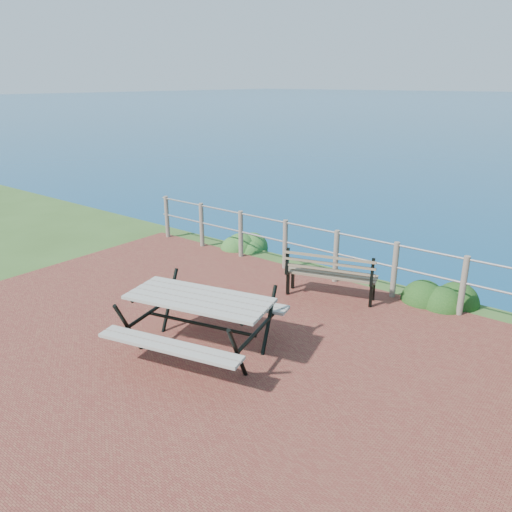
{
  "coord_description": "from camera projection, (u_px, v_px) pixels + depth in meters",
  "views": [
    {
      "loc": [
        4.21,
        -4.45,
        3.61
      ],
      "look_at": [
        -0.77,
        1.93,
        0.75
      ],
      "focal_mm": 35.0,
      "sensor_mm": 36.0,
      "label": 1
    }
  ],
  "objects": [
    {
      "name": "picnic_table",
      "position": [
        200.0,
        318.0,
        6.82
      ],
      "size": [
        2.1,
        1.67,
        0.83
      ],
      "rotation": [
        0.0,
        0.0,
        0.25
      ],
      "color": "#9F9A8E",
      "rests_on": "ground"
    },
    {
      "name": "shrub_lip_east",
      "position": [
        441.0,
        301.0,
        8.64
      ],
      "size": [
        0.79,
        0.79,
        0.54
      ],
      "primitive_type": "ellipsoid",
      "color": "#123C12",
      "rests_on": "ground"
    },
    {
      "name": "shrub_lip_west",
      "position": [
        246.0,
        247.0,
        11.4
      ],
      "size": [
        0.79,
        0.79,
        0.53
      ],
      "primitive_type": "ellipsoid",
      "color": "#225B22",
      "rests_on": "ground"
    },
    {
      "name": "park_bench",
      "position": [
        331.0,
        267.0,
        8.55
      ],
      "size": [
        1.61,
        0.83,
        0.88
      ],
      "rotation": [
        0.0,
        0.0,
        0.29
      ],
      "color": "brown",
      "rests_on": "ground"
    },
    {
      "name": "safety_railing",
      "position": [
        336.0,
        253.0,
        9.25
      ],
      "size": [
        9.4,
        0.1,
        1.0
      ],
      "color": "#6B5B4C",
      "rests_on": "ground"
    },
    {
      "name": "ground",
      "position": [
        215.0,
        354.0,
        6.95
      ],
      "size": [
        10.0,
        7.0,
        0.12
      ],
      "primitive_type": "cube",
      "color": "maroon",
      "rests_on": "ground"
    }
  ]
}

